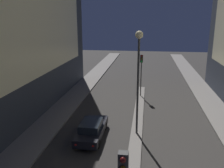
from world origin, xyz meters
TOP-DOWN VIEW (x-y plane):
  - median_strip at (0.00, 15.12)m, footprint 0.90×28.23m
  - traffic_light_mid at (0.00, 25.46)m, footprint 0.32×0.42m
  - street_lamp at (0.00, 15.71)m, footprint 0.57×0.57m
  - car_left_lane at (-3.33, 14.54)m, footprint 1.71×4.78m

SIDE VIEW (x-z plane):
  - median_strip at x=0.00m, z-range 0.00..0.12m
  - car_left_lane at x=-3.33m, z-range 0.01..1.48m
  - traffic_light_mid at x=0.00m, z-range 1.23..6.02m
  - street_lamp at x=0.00m, z-range 1.82..9.70m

